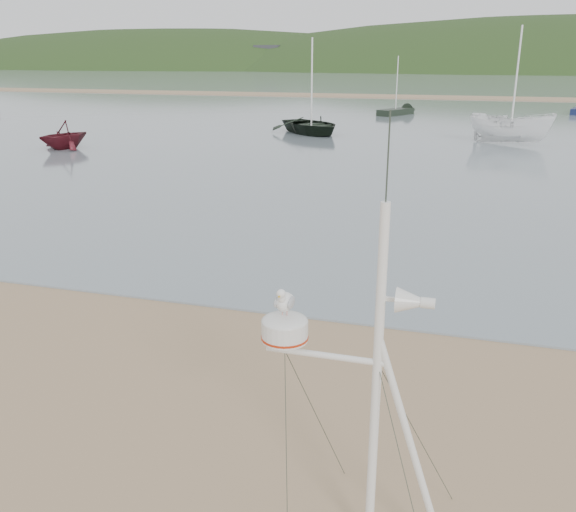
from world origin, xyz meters
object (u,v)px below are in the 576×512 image
(boat_white, at_px, (514,102))
(sailboat_dark_mid, at_px, (403,111))
(boat_dark, at_px, (312,91))
(mast_rig, at_px, (367,457))
(boat_red, at_px, (62,122))

(boat_white, relative_size, sailboat_dark_mid, 0.92)
(boat_dark, xyz_separation_m, sailboat_dark_mid, (4.05, 15.58, -2.40))
(boat_white, distance_m, sailboat_dark_mid, 18.87)
(mast_rig, bearing_deg, boat_white, 84.86)
(mast_rig, xyz_separation_m, sailboat_dark_mid, (-4.99, 48.63, -0.76))
(mast_rig, height_order, sailboat_dark_mid, sailboat_dark_mid)
(mast_rig, xyz_separation_m, boat_red, (-20.06, 22.94, 0.41))
(mast_rig, height_order, boat_dark, boat_dark)
(boat_dark, relative_size, sailboat_dark_mid, 1.05)
(mast_rig, bearing_deg, boat_red, 131.16)
(boat_red, bearing_deg, boat_dark, 62.61)
(sailboat_dark_mid, bearing_deg, boat_red, -120.39)
(mast_rig, distance_m, sailboat_dark_mid, 48.89)
(boat_red, height_order, sailboat_dark_mid, sailboat_dark_mid)
(mast_rig, relative_size, boat_dark, 0.83)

